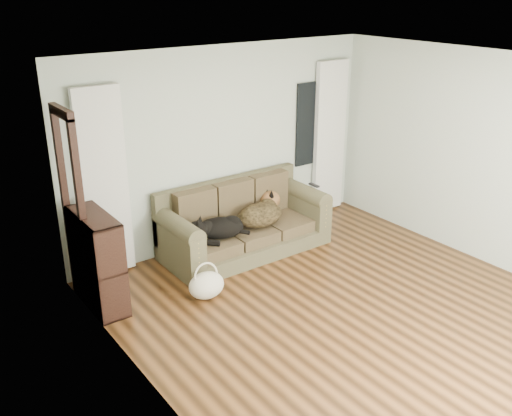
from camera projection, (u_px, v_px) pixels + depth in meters
floor at (355, 316)px, 6.08m from camera, size 5.00×5.00×0.00m
ceiling at (373, 68)px, 5.11m from camera, size 5.00×5.00×0.00m
wall_back at (225, 146)px, 7.47m from camera, size 4.50×0.04×2.60m
wall_left at (156, 266)px, 4.37m from camera, size 0.04×5.00×2.60m
wall_right at (496, 162)px, 6.82m from camera, size 0.04×5.00×2.60m
curtain_left at (104, 184)px, 6.54m from camera, size 0.55×0.08×2.25m
curtain_right at (329, 138)px, 8.45m from camera, size 0.55×0.08×2.25m
window_pane at (310, 124)px, 8.20m from camera, size 0.50×0.03×1.20m
door_casing at (74, 212)px, 6.03m from camera, size 0.07×0.60×2.10m
sofa at (245, 219)px, 7.37m from camera, size 2.18×0.94×0.89m
dog_black_lab at (218, 228)px, 7.05m from camera, size 0.71×0.61×0.25m
dog_shepherd at (261, 213)px, 7.45m from camera, size 0.78×0.61×0.31m
tv_remote at (314, 185)px, 7.76m from camera, size 0.06×0.20×0.02m
tote_bag at (206, 285)px, 6.38m from camera, size 0.51×0.46×0.31m
bookshelf at (98, 264)px, 6.11m from camera, size 0.36×0.87×1.07m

